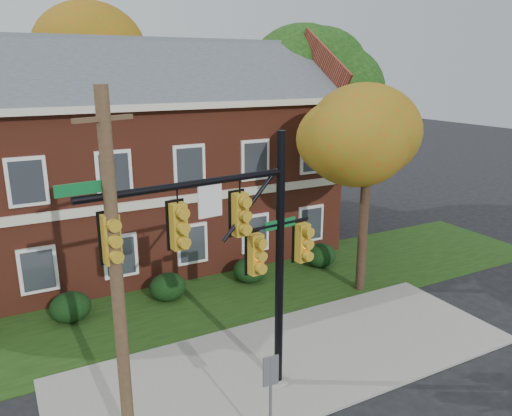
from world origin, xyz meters
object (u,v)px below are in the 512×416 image
tree_near_right (377,120)px  hedge_right (250,270)px  hedge_left (70,307)px  apartment_building (125,150)px  hedge_far_right (320,255)px  traffic_signal (238,245)px  sign_post (271,389)px  utility_pole (117,284)px  hedge_center (168,287)px  tree_right_rear (325,75)px  tree_far_rear (110,62)px

tree_near_right → hedge_right: bearing=142.7°
hedge_left → hedge_right: size_ratio=1.00×
apartment_building → hedge_far_right: size_ratio=13.43×
hedge_left → traffic_signal: bearing=-63.9°
hedge_right → hedge_far_right: bearing=0.0°
hedge_right → traffic_signal: 8.54m
apartment_building → sign_post: apartment_building is taller
apartment_building → traffic_signal: bearing=-91.2°
sign_post → traffic_signal: bearing=88.1°
utility_pole → traffic_signal: bearing=-12.8°
traffic_signal → hedge_center: bearing=81.2°
hedge_far_right → traffic_signal: size_ratio=0.20×
apartment_building → tree_right_rear: tree_right_rear is taller
tree_far_rear → tree_near_right: bearing=-69.7°
hedge_right → sign_post: bearing=-114.7°
tree_near_right → sign_post: (-7.71, -5.81, -4.97)m
tree_near_right → utility_pole: (-10.50, -4.23, -2.51)m
apartment_building → hedge_far_right: 9.82m
tree_far_rear → traffic_signal: 20.29m
apartment_building → sign_post: (-0.48, -13.90, -3.28)m
apartment_building → tree_far_rear: tree_far_rear is taller
traffic_signal → sign_post: traffic_signal is taller
hedge_center → hedge_right: (3.50, 0.00, 0.00)m
tree_near_right → traffic_signal: bearing=-153.1°
tree_right_rear → hedge_left: bearing=-157.6°
hedge_right → hedge_far_right: 3.50m
hedge_far_right → tree_far_rear: tree_far_rear is taller
hedge_left → tree_right_rear: (14.81, 6.11, 7.60)m
apartment_building → tree_near_right: 10.97m
hedge_far_right → traffic_signal: (-7.26, -6.63, 3.84)m
hedge_right → apartment_building: bearing=123.7°
apartment_building → utility_pole: apartment_building is taller
apartment_building → hedge_center: size_ratio=13.43×
hedge_left → tree_near_right: tree_near_right is taller
tree_right_rear → utility_pole: 20.05m
hedge_center → tree_near_right: tree_near_right is taller
hedge_left → tree_far_rear: size_ratio=0.12×
hedge_left → hedge_far_right: same height
tree_near_right → sign_post: tree_near_right is taller
traffic_signal → utility_pole: size_ratio=0.86×
apartment_building → tree_right_rear: size_ratio=1.77×
hedge_left → sign_post: sign_post is taller
hedge_right → utility_pole: (-6.77, -7.06, 3.63)m
hedge_left → utility_pole: utility_pole is taller
hedge_far_right → tree_right_rear: size_ratio=0.13×
hedge_right → tree_right_rear: (7.81, 6.11, 7.60)m
hedge_far_right → traffic_signal: 10.56m
hedge_far_right → tree_right_rear: (4.31, 6.11, 7.60)m
hedge_right → sign_post: sign_post is taller
tree_right_rear → hedge_center: bearing=-151.6°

